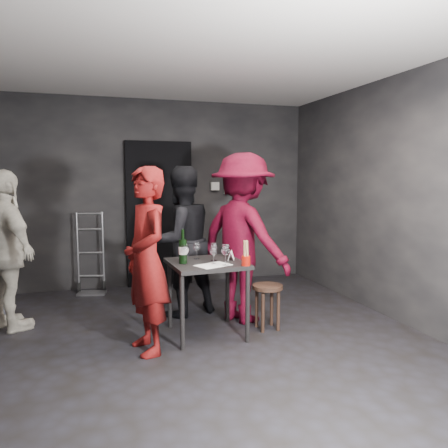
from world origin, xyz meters
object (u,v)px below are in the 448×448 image
object	(u,v)px
server_red	(146,249)
breadstick_cup	(246,253)
stool	(268,295)
hand_truck	(91,278)
bystander_cream	(6,242)
wine_bottle	(183,250)
tasting_table	(207,271)
woman_black	(181,230)
man_maroon	(243,218)

from	to	relation	value
server_red	breadstick_cup	distance (m)	0.94
stool	hand_truck	bearing A→B (deg)	130.72
bystander_cream	wine_bottle	xyz separation A→B (m)	(1.68, -0.75, -0.05)
wine_bottle	breadstick_cup	bearing A→B (deg)	-26.32
tasting_table	stool	world-z (taller)	tasting_table
woman_black	stool	bearing A→B (deg)	116.72
stool	bystander_cream	xyz separation A→B (m)	(-2.58, 0.77, 0.57)
woman_black	tasting_table	bearing A→B (deg)	80.56
woman_black	man_maroon	bearing A→B (deg)	128.71
server_red	breadstick_cup	bearing A→B (deg)	74.65
server_red	bystander_cream	size ratio (longest dim) A/B	1.02
tasting_table	bystander_cream	distance (m)	2.08
man_maroon	woman_black	bearing A→B (deg)	27.67
hand_truck	breadstick_cup	bearing A→B (deg)	-45.26
bystander_cream	wine_bottle	world-z (taller)	bystander_cream
bystander_cream	breadstick_cup	bearing A→B (deg)	-149.12
breadstick_cup	stool	bearing A→B (deg)	37.71
server_red	man_maroon	bearing A→B (deg)	104.62
hand_truck	tasting_table	world-z (taller)	hand_truck
woman_black	bystander_cream	distance (m)	1.82
wine_bottle	breadstick_cup	xyz separation A→B (m)	(0.55, -0.27, -0.01)
hand_truck	wine_bottle	size ratio (longest dim) A/B	3.31
server_red	bystander_cream	bearing A→B (deg)	-139.47
bystander_cream	wine_bottle	size ratio (longest dim) A/B	5.55
hand_truck	stool	distance (m)	2.70
bystander_cream	server_red	bearing A→B (deg)	-161.45
server_red	hand_truck	bearing A→B (deg)	179.61
man_maroon	wine_bottle	bearing A→B (deg)	86.04
hand_truck	wine_bottle	xyz separation A→B (m)	(0.86, -2.03, 0.67)
woman_black	bystander_cream	world-z (taller)	woman_black
hand_truck	server_red	xyz separation A→B (m)	(0.48, -2.26, 0.74)
stool	wine_bottle	bearing A→B (deg)	179.21
man_maroon	breadstick_cup	size ratio (longest dim) A/B	8.73
stool	man_maroon	world-z (taller)	man_maroon
tasting_table	wine_bottle	xyz separation A→B (m)	(-0.24, -0.02, 0.23)
hand_truck	stool	xyz separation A→B (m)	(1.76, -2.04, 0.16)
woman_black	wine_bottle	distance (m)	0.77
tasting_table	bystander_cream	bearing A→B (deg)	159.08
man_maroon	wine_bottle	world-z (taller)	man_maroon
hand_truck	tasting_table	size ratio (longest dim) A/B	1.48
tasting_table	server_red	size ratio (longest dim) A/B	0.39
hand_truck	bystander_cream	xyz separation A→B (m)	(-0.82, -1.27, 0.72)
hand_truck	man_maroon	size ratio (longest dim) A/B	0.49
server_red	woman_black	bearing A→B (deg)	139.84
hand_truck	breadstick_cup	distance (m)	2.78
man_maroon	wine_bottle	distance (m)	0.87
woman_black	wine_bottle	size ratio (longest dim) A/B	5.84
tasting_table	server_red	xyz separation A→B (m)	(-0.63, -0.24, 0.30)
tasting_table	stool	bearing A→B (deg)	-2.69
stool	server_red	size ratio (longest dim) A/B	0.25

